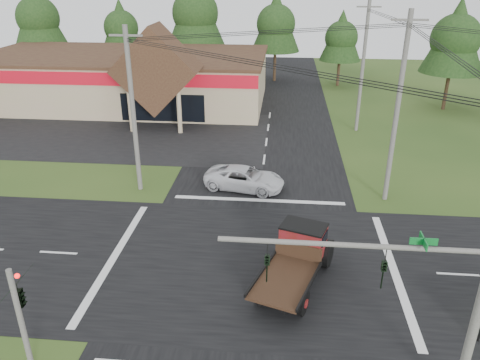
# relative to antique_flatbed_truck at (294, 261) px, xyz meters

# --- Properties ---
(ground) EXTENTS (120.00, 120.00, 0.00)m
(ground) POSITION_rel_antique_flatbed_truck_xyz_m (-2.09, 1.48, -1.28)
(ground) COLOR #294418
(ground) RESTS_ON ground
(road_ns) EXTENTS (12.00, 120.00, 0.02)m
(road_ns) POSITION_rel_antique_flatbed_truck_xyz_m (-2.09, 1.48, -1.27)
(road_ns) COLOR black
(road_ns) RESTS_ON ground
(road_ew) EXTENTS (120.00, 12.00, 0.02)m
(road_ew) POSITION_rel_antique_flatbed_truck_xyz_m (-2.09, 1.48, -1.27)
(road_ew) COLOR black
(road_ew) RESTS_ON ground
(parking_apron) EXTENTS (28.00, 14.00, 0.02)m
(parking_apron) POSITION_rel_antique_flatbed_truck_xyz_m (-16.09, 20.48, -1.26)
(parking_apron) COLOR black
(parking_apron) RESTS_ON ground
(cvs_building) EXTENTS (30.40, 18.20, 9.19)m
(cvs_building) POSITION_rel_antique_flatbed_truck_xyz_m (-17.80, 31.05, 1.50)
(cvs_building) COLOR tan
(cvs_building) RESTS_ON ground
(traffic_signal_mast) EXTENTS (8.12, 0.24, 7.00)m
(traffic_signal_mast) POSITION_rel_antique_flatbed_truck_xyz_m (3.73, -6.02, 3.15)
(traffic_signal_mast) COLOR #595651
(traffic_signal_mast) RESTS_ON ground
(traffic_signal_corner) EXTENTS (0.53, 2.48, 4.40)m
(traffic_signal_corner) POSITION_rel_antique_flatbed_truck_xyz_m (-9.59, -5.85, 2.25)
(traffic_signal_corner) COLOR #595651
(traffic_signal_corner) RESTS_ON ground
(utility_pole_nw) EXTENTS (2.00, 0.30, 10.50)m
(utility_pole_nw) POSITION_rel_antique_flatbed_truck_xyz_m (-10.09, 9.48, 4.11)
(utility_pole_nw) COLOR #595651
(utility_pole_nw) RESTS_ON ground
(utility_pole_ne) EXTENTS (2.00, 0.30, 11.50)m
(utility_pole_ne) POSITION_rel_antique_flatbed_truck_xyz_m (5.91, 9.48, 4.61)
(utility_pole_ne) COLOR #595651
(utility_pole_ne) RESTS_ON ground
(utility_pole_n) EXTENTS (2.00, 0.30, 11.20)m
(utility_pole_n) POSITION_rel_antique_flatbed_truck_xyz_m (5.91, 23.48, 4.46)
(utility_pole_n) COLOR #595651
(utility_pole_n) RESTS_ON ground
(tree_row_a) EXTENTS (6.72, 6.72, 12.12)m
(tree_row_a) POSITION_rel_antique_flatbed_truck_xyz_m (-32.09, 41.48, 6.77)
(tree_row_a) COLOR #332316
(tree_row_a) RESTS_ON ground
(tree_row_b) EXTENTS (5.60, 5.60, 10.10)m
(tree_row_b) POSITION_rel_antique_flatbed_truck_xyz_m (-22.09, 43.48, 5.43)
(tree_row_b) COLOR #332316
(tree_row_b) RESTS_ON ground
(tree_row_c) EXTENTS (7.28, 7.28, 13.13)m
(tree_row_c) POSITION_rel_antique_flatbed_truck_xyz_m (-12.09, 42.48, 7.44)
(tree_row_c) COLOR #332316
(tree_row_c) RESTS_ON ground
(tree_row_d) EXTENTS (6.16, 6.16, 11.11)m
(tree_row_d) POSITION_rel_antique_flatbed_truck_xyz_m (-2.09, 43.48, 6.10)
(tree_row_d) COLOR #332316
(tree_row_d) RESTS_ON ground
(tree_row_e) EXTENTS (5.04, 5.04, 9.09)m
(tree_row_e) POSITION_rel_antique_flatbed_truck_xyz_m (5.91, 41.48, 4.75)
(tree_row_e) COLOR #332316
(tree_row_e) RESTS_ON ground
(tree_side_ne) EXTENTS (6.16, 6.16, 11.11)m
(tree_side_ne) POSITION_rel_antique_flatbed_truck_xyz_m (15.91, 31.48, 6.10)
(tree_side_ne) COLOR #332316
(tree_side_ne) RESTS_ON ground
(antique_flatbed_truck) EXTENTS (4.19, 6.54, 2.56)m
(antique_flatbed_truck) POSITION_rel_antique_flatbed_truck_xyz_m (0.00, 0.00, 0.00)
(antique_flatbed_truck) COLOR #5C180D
(antique_flatbed_truck) RESTS_ON ground
(white_pickup) EXTENTS (5.64, 3.40, 1.46)m
(white_pickup) POSITION_rel_antique_flatbed_truck_xyz_m (-3.16, 10.22, -0.55)
(white_pickup) COLOR silver
(white_pickup) RESTS_ON ground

